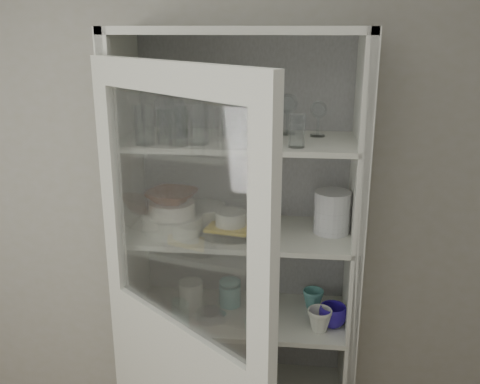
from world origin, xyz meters
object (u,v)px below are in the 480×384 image
Objects in this scene: terracotta_bowl at (172,196)px; goblet_3 at (318,117)px; measuring_cups at (210,315)px; cupboard_door at (182,378)px; mug_teal at (313,299)px; cream_bowl at (172,209)px; tin_box at (251,380)px; white_ramekin at (231,218)px; white_canister at (191,295)px; grey_bowl_stack at (332,212)px; pantry_cabinet at (242,289)px; teal_jar at (230,293)px; glass_platter at (231,229)px; goblet_1 at (234,115)px; goblet_0 at (165,111)px; yellow_trivet at (231,226)px; plate_stack_back at (202,213)px; cream_dish at (180,378)px; mug_white at (319,320)px; goblet_2 at (287,112)px; plate_stack_front at (173,223)px; mug_blue at (333,316)px.

goblet_3 is at bearing 11.65° from terracotta_bowl.
cupboard_door is at bearing -94.22° from measuring_cups.
measuring_cups is (-0.45, -0.16, -0.02)m from mug_teal.
cream_bowl reaches higher than tin_box.
white_ramekin is 0.44m from white_canister.
grey_bowl_stack is (0.67, 0.06, -0.06)m from terracotta_bowl.
teal_jar is at bearing -172.00° from pantry_cabinet.
tin_box is at bearing -175.02° from mug_teal.
cream_bowl reaches higher than glass_platter.
goblet_1 is 0.79× the size of terracotta_bowl.
goblet_0 is 0.98× the size of yellow_trivet.
measuring_cups is (0.06, -0.18, -0.41)m from plate_stack_back.
pantry_cabinet is 0.33m from mug_teal.
mug_teal is 0.74m from cream_dish.
yellow_trivet is 1.64× the size of measuring_cups.
plate_stack_back is 0.19m from white_ramekin.
plate_stack_back reaches higher than mug_white.
mug_white is (0.39, -0.09, -0.36)m from glass_platter.
white_ramekin is 0.55× the size of cream_dish.
goblet_1 is 0.87× the size of goblet_2.
teal_jar is at bearing 101.76° from glass_platter.
cupboard_door reaches higher than goblet_1.
goblet_0 is at bearing 174.54° from pantry_cabinet.
measuring_cups is at bearing -148.33° from goblet_2.
pantry_cabinet reaches higher than mug_white.
terracotta_bowl is 0.68m from grey_bowl_stack.
cream_dish is at bearing 97.39° from plate_stack_front.
grey_bowl_stack is (0.42, 0.04, 0.08)m from glass_platter.
goblet_3 reaches higher than terracotta_bowl.
goblet_1 is 0.76× the size of plate_stack_back.
cream_bowl is at bearing -124.64° from plate_stack_back.
glass_platter is 2.34× the size of white_canister.
plate_stack_front is 1.25× the size of terracotta_bowl.
mug_blue is at bearing -18.41° from pantry_cabinet.
white_ramekin is (0.25, 0.03, 0.02)m from plate_stack_front.
mug_white is 0.48m from measuring_cups.
goblet_1 is 1.21× the size of white_ramekin.
plate_stack_back is at bearing 170.45° from pantry_cabinet.
cream_dish is at bearing -177.40° from mug_teal.
yellow_trivet is (-0.00, 0.00, 0.02)m from glass_platter.
white_canister is (-0.17, -0.05, 0.01)m from teal_jar.
grey_bowl_stack is at bearing -5.67° from teal_jar.
goblet_2 is 0.60m from terracotta_bowl.
white_canister is at bearing -166.68° from pantry_cabinet.
goblet_2 is 0.61× the size of glass_platter.
goblet_3 is 1.33× the size of teal_jar.
goblet_0 reaches higher than goblet_3.
measuring_cups is (-0.31, -0.19, -0.87)m from goblet_2.
cream_bowl is 1.44× the size of white_ramekin.
goblet_1 is 1.27m from cream_dish.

